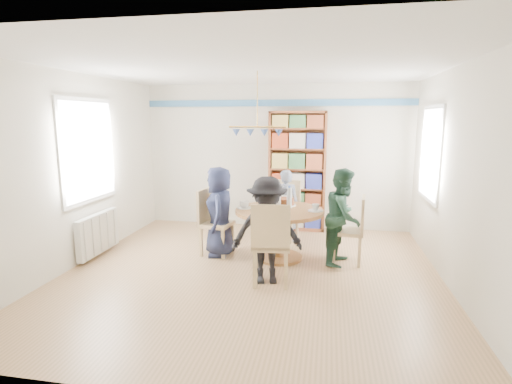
% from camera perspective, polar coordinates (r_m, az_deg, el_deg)
% --- Properties ---
extents(ground, '(5.00, 5.00, 0.00)m').
position_cam_1_polar(ground, '(5.50, -0.76, -11.57)').
color(ground, tan).
extents(room_shell, '(5.00, 5.00, 5.00)m').
position_cam_1_polar(room_shell, '(6.02, -1.65, 6.48)').
color(room_shell, white).
rests_on(room_shell, ground).
extents(radiator, '(0.12, 1.00, 0.60)m').
position_cam_1_polar(radiator, '(6.53, -21.62, -5.52)').
color(radiator, silver).
rests_on(radiator, ground).
extents(dining_table, '(1.30, 1.30, 0.75)m').
position_cam_1_polar(dining_table, '(5.91, 3.34, -4.34)').
color(dining_table, olive).
rests_on(dining_table, ground).
extents(chair_left, '(0.51, 0.51, 1.01)m').
position_cam_1_polar(chair_left, '(6.15, -6.38, -3.81)').
color(chair_left, tan).
rests_on(chair_left, ground).
extents(chair_right, '(0.47, 0.47, 0.98)m').
position_cam_1_polar(chair_right, '(5.89, 13.82, -4.83)').
color(chair_right, tan).
rests_on(chair_right, ground).
extents(chair_far, '(0.53, 0.53, 1.01)m').
position_cam_1_polar(chair_far, '(6.92, 4.26, -2.15)').
color(chair_far, tan).
rests_on(chair_far, ground).
extents(chair_near, '(0.51, 0.51, 1.06)m').
position_cam_1_polar(chair_near, '(4.94, 2.14, -6.96)').
color(chair_near, tan).
rests_on(chair_near, ground).
extents(person_left, '(0.57, 0.74, 1.36)m').
position_cam_1_polar(person_left, '(6.05, -5.25, -2.81)').
color(person_left, '#171B33').
rests_on(person_left, ground).
extents(person_right, '(0.68, 0.78, 1.38)m').
position_cam_1_polar(person_right, '(5.81, 12.37, -3.45)').
color(person_right, '#1B3627').
rests_on(person_right, ground).
extents(person_far, '(0.46, 0.32, 1.23)m').
position_cam_1_polar(person_far, '(6.78, 4.24, -1.91)').
color(person_far, gray).
rests_on(person_far, ground).
extents(person_near, '(0.98, 0.71, 1.36)m').
position_cam_1_polar(person_near, '(5.02, 1.57, -5.53)').
color(person_near, black).
rests_on(person_near, ground).
extents(bookshelf, '(1.05, 0.31, 2.20)m').
position_cam_1_polar(bookshelf, '(7.44, 5.91, 2.80)').
color(bookshelf, brown).
rests_on(bookshelf, ground).
extents(tableware, '(1.27, 1.27, 0.33)m').
position_cam_1_polar(tableware, '(5.88, 3.14, -1.75)').
color(tableware, white).
rests_on(tableware, dining_table).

